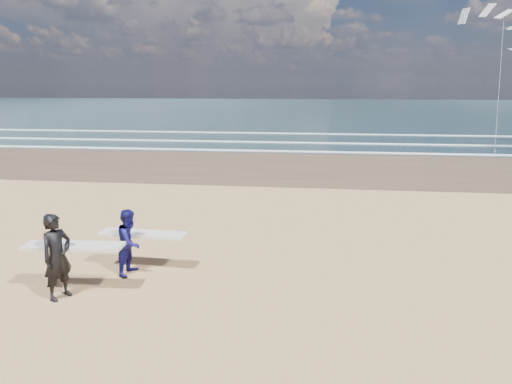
# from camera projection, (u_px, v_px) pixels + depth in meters

# --- Properties ---
(ocean) EXTENTS (220.00, 100.00, 0.02)m
(ocean) POSITION_uv_depth(u_px,v_px,m) (400.00, 110.00, 76.54)
(ocean) COLOR #182E35
(ocean) RESTS_ON ground
(foam_breakers) EXTENTS (220.00, 11.70, 0.05)m
(foam_breakers) POSITION_uv_depth(u_px,v_px,m) (507.00, 145.00, 34.18)
(foam_breakers) COLOR white
(foam_breakers) RESTS_ON ground
(surfer_near) EXTENTS (2.23, 1.11, 1.92)m
(surfer_near) POSITION_uv_depth(u_px,v_px,m) (59.00, 255.00, 9.87)
(surfer_near) COLOR black
(surfer_near) RESTS_ON ground
(surfer_far) EXTENTS (2.22, 1.09, 1.64)m
(surfer_far) POSITION_uv_depth(u_px,v_px,m) (131.00, 241.00, 11.20)
(surfer_far) COLOR #100E51
(surfer_far) RESTS_ON ground
(kite_1) EXTENTS (5.44, 4.70, 10.42)m
(kite_1) POSITION_uv_depth(u_px,v_px,m) (501.00, 67.00, 31.86)
(kite_1) COLOR slate
(kite_1) RESTS_ON ground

